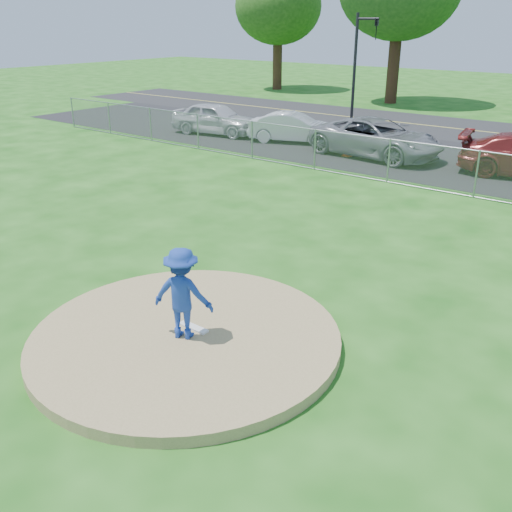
{
  "coord_description": "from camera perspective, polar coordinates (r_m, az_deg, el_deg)",
  "views": [
    {
      "loc": [
        6.3,
        -6.08,
        5.26
      ],
      "look_at": [
        0.0,
        2.0,
        1.0
      ],
      "focal_mm": 40.0,
      "sensor_mm": 36.0,
      "label": 1
    }
  ],
  "objects": [
    {
      "name": "ground",
      "position": [
        18.05,
        15.87,
        4.76
      ],
      "size": [
        120.0,
        120.0,
        0.0
      ],
      "primitive_type": "plane",
      "color": "#175212",
      "rests_on": "ground"
    },
    {
      "name": "pitchers_mound",
      "position": [
        10.16,
        -7.02,
        -8.12
      ],
      "size": [
        5.4,
        5.4,
        0.2
      ],
      "primitive_type": "cylinder",
      "color": "#978052",
      "rests_on": "ground"
    },
    {
      "name": "pitching_rubber",
      "position": [
        10.22,
        -6.26,
        -7.11
      ],
      "size": [
        0.6,
        0.15,
        0.04
      ],
      "primitive_type": "cube",
      "color": "white",
      "rests_on": "pitchers_mound"
    },
    {
      "name": "chain_link_fence",
      "position": [
        19.67,
        18.41,
        8.17
      ],
      "size": [
        40.0,
        0.06,
        1.5
      ],
      "primitive_type": "cube",
      "color": "gray",
      "rests_on": "ground"
    },
    {
      "name": "parking_lot",
      "position": [
        24.02,
        22.03,
        8.3
      ],
      "size": [
        50.0,
        8.0,
        0.01
      ],
      "primitive_type": "cube",
      "color": "black",
      "rests_on": "ground"
    },
    {
      "name": "traffic_signal_left",
      "position": [
        31.92,
        10.28,
        18.83
      ],
      "size": [
        1.28,
        0.2,
        5.6
      ],
      "color": "black",
      "rests_on": "ground"
    },
    {
      "name": "pitcher",
      "position": [
        9.65,
        -7.37,
        -3.74
      ],
      "size": [
        1.2,
        0.96,
        1.62
      ],
      "primitive_type": "imported",
      "rotation": [
        0.0,
        0.0,
        3.54
      ],
      "color": "#1C3A9A",
      "rests_on": "pitchers_mound"
    },
    {
      "name": "traffic_cone",
      "position": [
        24.28,
        9.17,
        10.77
      ],
      "size": [
        0.41,
        0.41,
        0.8
      ],
      "primitive_type": "cone",
      "color": "#EF4A0C",
      "rests_on": "parking_lot"
    },
    {
      "name": "parked_car_silver",
      "position": [
        28.85,
        -4.04,
        13.56
      ],
      "size": [
        4.69,
        2.51,
        1.52
      ],
      "primitive_type": "imported",
      "rotation": [
        0.0,
        0.0,
        1.74
      ],
      "color": "silver",
      "rests_on": "parking_lot"
    },
    {
      "name": "parked_car_white",
      "position": [
        26.84,
        3.75,
        12.69
      ],
      "size": [
        4.29,
        2.8,
        1.34
      ],
      "primitive_type": "imported",
      "rotation": [
        0.0,
        0.0,
        1.94
      ],
      "color": "silver",
      "rests_on": "parking_lot"
    },
    {
      "name": "parked_car_gray",
      "position": [
        24.34,
        11.92,
        11.49
      ],
      "size": [
        5.76,
        3.09,
        1.54
      ],
      "primitive_type": "imported",
      "rotation": [
        0.0,
        0.0,
        1.47
      ],
      "color": "gray",
      "rests_on": "parking_lot"
    }
  ]
}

